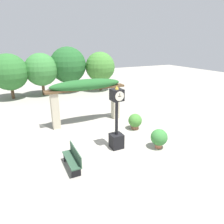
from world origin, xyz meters
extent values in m
plane|color=gray|center=(0.00, 0.00, 0.00)|extent=(60.00, 60.00, 0.00)
cube|color=black|center=(0.16, 0.04, 0.37)|extent=(0.60, 0.60, 0.74)
cylinder|color=black|center=(0.16, 0.04, 1.59)|extent=(0.15, 0.15, 1.70)
cylinder|color=gold|center=(0.16, 0.04, 2.46)|extent=(0.24, 0.24, 0.04)
cube|color=black|center=(0.16, 0.04, 2.75)|extent=(0.54, 0.54, 0.54)
cylinder|color=beige|center=(0.16, -0.24, 2.75)|extent=(0.44, 0.02, 0.44)
cylinder|color=beige|center=(0.16, 0.32, 2.75)|extent=(0.44, 0.02, 0.44)
cube|color=black|center=(0.16, -0.26, 2.75)|extent=(0.15, 0.01, 0.02)
cube|color=black|center=(0.16, -0.26, 2.81)|extent=(0.02, 0.01, 0.14)
cone|color=gold|center=(0.16, 0.04, 3.10)|extent=(0.19, 0.19, 0.16)
cube|color=#BCB299|center=(-2.05, 3.84, 1.12)|extent=(0.45, 0.45, 2.24)
cube|color=#BCB299|center=(2.05, 3.84, 1.12)|extent=(0.45, 0.45, 2.24)
cube|color=brown|center=(0.00, 3.62, 2.30)|extent=(5.14, 0.15, 0.13)
cube|color=brown|center=(0.00, 3.84, 2.30)|extent=(5.14, 0.15, 0.13)
cube|color=brown|center=(0.00, 4.06, 2.30)|extent=(5.14, 0.15, 0.13)
ellipsoid|color=#235B28|center=(0.00, 3.84, 2.54)|extent=(4.60, 1.05, 0.70)
cylinder|color=brown|center=(2.24, 1.58, 0.12)|extent=(0.47, 0.47, 0.24)
sphere|color=#427F33|center=(2.24, 1.58, 0.55)|extent=(0.83, 0.83, 0.83)
cylinder|color=#B26B4C|center=(2.05, -0.92, 0.13)|extent=(0.33, 0.33, 0.26)
sphere|color=#387A38|center=(2.05, -0.92, 0.57)|extent=(0.83, 0.83, 0.83)
cube|color=#2D4C38|center=(-2.35, -0.70, 0.41)|extent=(0.42, 1.58, 0.05)
cube|color=#2D4C38|center=(-2.16, -0.70, 0.67)|extent=(0.04, 1.58, 0.45)
cube|color=black|center=(-2.35, -0.06, 0.20)|extent=(0.38, 0.08, 0.39)
cube|color=black|center=(-2.35, -1.33, 0.20)|extent=(0.38, 0.08, 0.39)
cylinder|color=brown|center=(-4.30, 12.70, 0.66)|extent=(0.28, 0.28, 1.32)
sphere|color=#2D6B2D|center=(-4.30, 12.70, 2.49)|extent=(3.32, 3.32, 3.32)
cylinder|color=brown|center=(-1.47, 12.87, 0.72)|extent=(0.28, 0.28, 1.43)
sphere|color=#387A38|center=(-1.47, 12.87, 2.54)|extent=(3.17, 3.17, 3.17)
cylinder|color=brown|center=(1.30, 13.22, 0.76)|extent=(0.28, 0.28, 1.51)
sphere|color=#235B28|center=(1.30, 13.22, 2.82)|extent=(3.73, 3.73, 3.73)
cylinder|color=brown|center=(4.52, 12.24, 0.74)|extent=(0.28, 0.28, 1.47)
sphere|color=#427F33|center=(4.52, 12.24, 2.57)|extent=(3.15, 3.15, 3.15)
camera|label=1|loc=(-4.02, -7.92, 5.03)|focal=32.00mm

